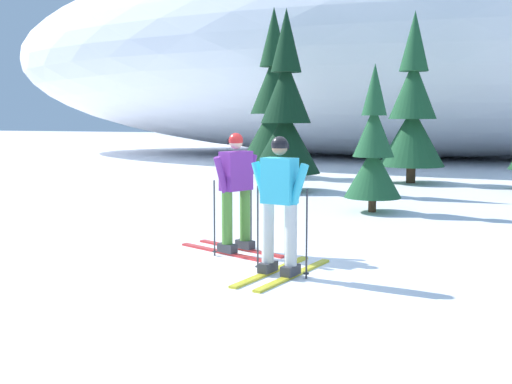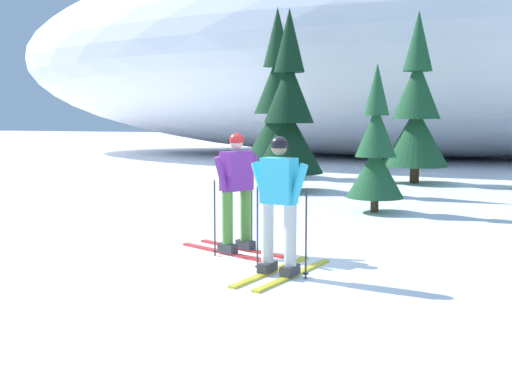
{
  "view_description": "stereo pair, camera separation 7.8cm",
  "coord_description": "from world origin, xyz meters",
  "px_view_note": "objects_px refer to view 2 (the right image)",
  "views": [
    {
      "loc": [
        2.8,
        -7.54,
        1.93
      ],
      "look_at": [
        -0.13,
        0.12,
        0.95
      ],
      "focal_mm": 44.4,
      "sensor_mm": 36.0,
      "label": 1
    },
    {
      "loc": [
        2.87,
        -7.52,
        1.93
      ],
      "look_at": [
        -0.13,
        0.12,
        0.95
      ],
      "focal_mm": 44.4,
      "sensor_mm": 36.0,
      "label": 2
    }
  ],
  "objects_px": {
    "pine_tree_center_left": "(289,116)",
    "pine_tree_center_right": "(416,112)",
    "skier_purple_jacket": "(236,190)",
    "pine_tree_center": "(376,151)",
    "skier_cyan_jacket": "(279,204)",
    "pine_tree_far_left": "(277,107)"
  },
  "relations": [
    {
      "from": "pine_tree_center_right",
      "to": "skier_purple_jacket",
      "type": "bearing_deg",
      "value": -96.0
    },
    {
      "from": "skier_purple_jacket",
      "to": "pine_tree_center_left",
      "type": "bearing_deg",
      "value": 102.86
    },
    {
      "from": "skier_purple_jacket",
      "to": "pine_tree_far_left",
      "type": "height_order",
      "value": "pine_tree_far_left"
    },
    {
      "from": "pine_tree_center_left",
      "to": "skier_cyan_jacket",
      "type": "bearing_deg",
      "value": -72.27
    },
    {
      "from": "skier_cyan_jacket",
      "to": "pine_tree_far_left",
      "type": "bearing_deg",
      "value": 109.61
    },
    {
      "from": "pine_tree_far_left",
      "to": "pine_tree_center_left",
      "type": "xyz_separation_m",
      "value": [
        1.56,
        -3.51,
        -0.28
      ]
    },
    {
      "from": "skier_purple_jacket",
      "to": "pine_tree_center_right",
      "type": "xyz_separation_m",
      "value": [
        1.11,
        10.57,
        1.16
      ]
    },
    {
      "from": "pine_tree_far_left",
      "to": "skier_cyan_jacket",
      "type": "bearing_deg",
      "value": -70.39
    },
    {
      "from": "pine_tree_center_left",
      "to": "pine_tree_center",
      "type": "relative_size",
      "value": 1.57
    },
    {
      "from": "skier_purple_jacket",
      "to": "pine_tree_far_left",
      "type": "distance_m",
      "value": 11.47
    },
    {
      "from": "pine_tree_far_left",
      "to": "pine_tree_center_right",
      "type": "xyz_separation_m",
      "value": [
        4.36,
        -0.35,
        -0.17
      ]
    },
    {
      "from": "pine_tree_center_left",
      "to": "pine_tree_center",
      "type": "bearing_deg",
      "value": -45.84
    },
    {
      "from": "skier_cyan_jacket",
      "to": "pine_tree_center_left",
      "type": "height_order",
      "value": "pine_tree_center_left"
    },
    {
      "from": "pine_tree_far_left",
      "to": "pine_tree_center",
      "type": "relative_size",
      "value": 1.79
    },
    {
      "from": "skier_cyan_jacket",
      "to": "pine_tree_center_left",
      "type": "xyz_separation_m",
      "value": [
        -2.7,
        8.45,
        1.07
      ]
    },
    {
      "from": "skier_purple_jacket",
      "to": "pine_tree_center",
      "type": "xyz_separation_m",
      "value": [
        1.11,
        4.52,
        0.35
      ]
    },
    {
      "from": "pine_tree_center_left",
      "to": "pine_tree_center_right",
      "type": "relative_size",
      "value": 0.95
    },
    {
      "from": "pine_tree_center_right",
      "to": "pine_tree_far_left",
      "type": "bearing_deg",
      "value": 175.43
    },
    {
      "from": "pine_tree_center",
      "to": "skier_purple_jacket",
      "type": "bearing_deg",
      "value": -103.79
    },
    {
      "from": "skier_purple_jacket",
      "to": "pine_tree_center",
      "type": "bearing_deg",
      "value": 76.21
    },
    {
      "from": "pine_tree_center_left",
      "to": "pine_tree_center_right",
      "type": "xyz_separation_m",
      "value": [
        2.8,
        3.16,
        0.1
      ]
    },
    {
      "from": "skier_purple_jacket",
      "to": "pine_tree_center_right",
      "type": "height_order",
      "value": "pine_tree_center_right"
    }
  ]
}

